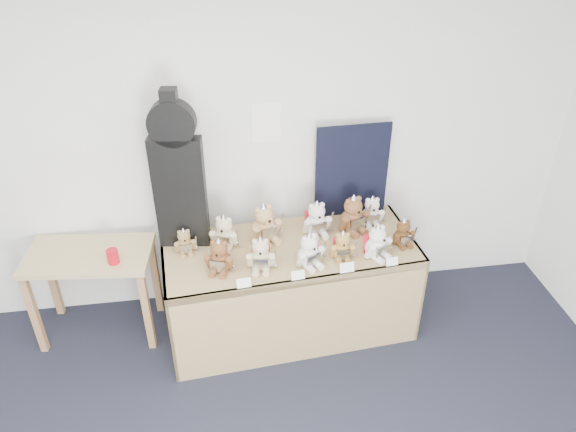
{
  "coord_description": "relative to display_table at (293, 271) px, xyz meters",
  "views": [
    {
      "loc": [
        0.3,
        -1.15,
        3.08
      ],
      "look_at": [
        0.76,
        1.92,
        1.08
      ],
      "focal_mm": 35.0,
      "sensor_mm": 36.0,
      "label": 1
    }
  ],
  "objects": [
    {
      "name": "teddy_back_far_left",
      "position": [
        -0.74,
        0.13,
        0.24
      ],
      "size": [
        0.17,
        0.15,
        0.21
      ],
      "rotation": [
        0.0,
        0.0,
        0.13
      ],
      "color": "olive",
      "rests_on": "display_table"
    },
    {
      "name": "entry_card_c",
      "position": [
        0.32,
        -0.26,
        0.2
      ],
      "size": [
        0.1,
        0.03,
        0.07
      ],
      "primitive_type": "cube",
      "rotation": [
        -0.24,
        0.0,
        0.08
      ],
      "color": "white",
      "rests_on": "display_table"
    },
    {
      "name": "navy_board",
      "position": [
        0.51,
        0.45,
        0.53
      ],
      "size": [
        0.55,
        0.04,
        0.74
      ],
      "primitive_type": "cube",
      "rotation": [
        0.0,
        0.0,
        0.04
      ],
      "color": "black",
      "rests_on": "display_table"
    },
    {
      "name": "teddy_front_end",
      "position": [
        0.79,
        -0.0,
        0.25
      ],
      "size": [
        0.19,
        0.16,
        0.22
      ],
      "rotation": [
        0.0,
        0.0,
        0.17
      ],
      "color": "#54341C",
      "rests_on": "display_table"
    },
    {
      "name": "teddy_front_far_right",
      "position": [
        0.57,
        -0.11,
        0.27
      ],
      "size": [
        0.23,
        0.22,
        0.27
      ],
      "rotation": [
        0.0,
        0.0,
        0.46
      ],
      "color": "white",
      "rests_on": "display_table"
    },
    {
      "name": "red_cup",
      "position": [
        -1.23,
        0.11,
        0.19
      ],
      "size": [
        0.08,
        0.08,
        0.11
      ],
      "primitive_type": "cylinder",
      "color": "red",
      "rests_on": "side_table"
    },
    {
      "name": "teddy_front_centre",
      "position": [
        0.09,
        -0.14,
        0.27
      ],
      "size": [
        0.23,
        0.21,
        0.27
      ],
      "rotation": [
        0.0,
        0.0,
        0.39
      ],
      "color": "silver",
      "rests_on": "display_table"
    },
    {
      "name": "display_table",
      "position": [
        0.0,
        0.0,
        0.0
      ],
      "size": [
        1.85,
        0.89,
        0.75
      ],
      "rotation": [
        0.0,
        0.0,
        0.08
      ],
      "color": "#987F4D",
      "rests_on": "floor"
    },
    {
      "name": "room_shell",
      "position": [
        -0.11,
        0.54,
        0.91
      ],
      "size": [
        6.0,
        6.0,
        6.0
      ],
      "color": "silver",
      "rests_on": "floor"
    },
    {
      "name": "teddy_front_far_left",
      "position": [
        -0.51,
        -0.11,
        0.27
      ],
      "size": [
        0.22,
        0.2,
        0.27
      ],
      "rotation": [
        0.0,
        0.0,
        -0.3
      ],
      "color": "brown",
      "rests_on": "display_table"
    },
    {
      "name": "teddy_back_right",
      "position": [
        0.48,
        0.22,
        0.29
      ],
      "size": [
        0.26,
        0.24,
        0.32
      ],
      "rotation": [
        0.0,
        0.0,
        0.34
      ],
      "color": "brown",
      "rests_on": "display_table"
    },
    {
      "name": "teddy_back_centre_right",
      "position": [
        0.21,
        0.22,
        0.27
      ],
      "size": [
        0.24,
        0.21,
        0.29
      ],
      "rotation": [
        0.0,
        0.0,
        0.12
      ],
      "color": "white",
      "rests_on": "display_table"
    },
    {
      "name": "guitar_case",
      "position": [
        -0.73,
        0.24,
        0.72
      ],
      "size": [
        0.36,
        0.15,
        1.14
      ],
      "rotation": [
        0.0,
        0.0,
        -0.14
      ],
      "color": "black",
      "rests_on": "display_table"
    },
    {
      "name": "teddy_front_right",
      "position": [
        0.33,
        -0.1,
        0.25
      ],
      "size": [
        0.19,
        0.16,
        0.23
      ],
      "rotation": [
        0.0,
        0.0,
        -0.07
      ],
      "color": "#A67D3E",
      "rests_on": "display_table"
    },
    {
      "name": "teddy_back_left",
      "position": [
        -0.46,
        0.16,
        0.27
      ],
      "size": [
        0.22,
        0.21,
        0.27
      ],
      "rotation": [
        0.0,
        0.0,
        -0.3
      ],
      "color": "beige",
      "rests_on": "display_table"
    },
    {
      "name": "teddy_back_centre_left",
      "position": [
        -0.17,
        0.19,
        0.29
      ],
      "size": [
        0.27,
        0.26,
        0.32
      ],
      "rotation": [
        0.0,
        0.0,
        0.42
      ],
      "color": "tan",
      "rests_on": "display_table"
    },
    {
      "name": "side_table",
      "position": [
        -1.42,
        0.25,
        0.01
      ],
      "size": [
        0.92,
        0.57,
        0.72
      ],
      "rotation": [
        0.0,
        0.0,
        -0.1
      ],
      "color": "tan",
      "rests_on": "floor"
    },
    {
      "name": "entry_card_b",
      "position": [
        -0.01,
        -0.28,
        0.19
      ],
      "size": [
        0.09,
        0.03,
        0.06
      ],
      "primitive_type": "cube",
      "rotation": [
        -0.24,
        0.0,
        0.08
      ],
      "color": "white",
      "rests_on": "display_table"
    },
    {
      "name": "teddy_back_end",
      "position": [
        0.64,
        0.29,
        0.26
      ],
      "size": [
        0.21,
        0.17,
        0.25
      ],
      "rotation": [
        0.0,
        0.0,
        -0.03
      ],
      "color": "white",
      "rests_on": "display_table"
    },
    {
      "name": "entry_card_d",
      "position": [
        0.64,
        -0.23,
        0.19
      ],
      "size": [
        0.09,
        0.03,
        0.06
      ],
      "primitive_type": "cube",
      "rotation": [
        -0.24,
        0.0,
        0.08
      ],
      "color": "white",
      "rests_on": "display_table"
    },
    {
      "name": "entry_card_a",
      "position": [
        -0.37,
        -0.31,
        0.2
      ],
      "size": [
        0.09,
        0.03,
        0.07
      ],
      "primitive_type": "cube",
      "rotation": [
        -0.24,
        0.0,
        0.08
      ],
      "color": "white",
      "rests_on": "display_table"
    },
    {
      "name": "teddy_front_left",
      "position": [
        -0.24,
        -0.13,
        0.27
      ],
      "size": [
        0.22,
        0.19,
        0.27
      ],
      "rotation": [
        0.0,
        0.0,
        -0.12
      ],
      "color": "#C8BA8D",
      "rests_on": "display_table"
    }
  ]
}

